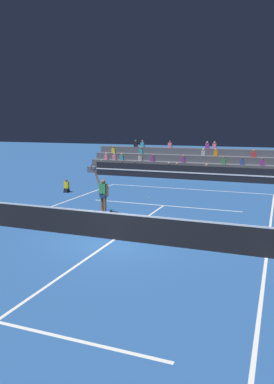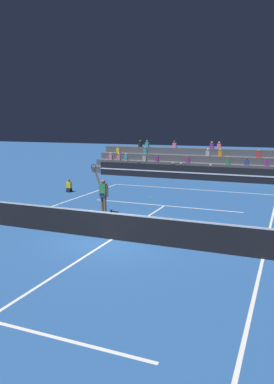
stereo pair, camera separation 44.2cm
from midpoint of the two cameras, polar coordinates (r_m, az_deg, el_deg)
ground_plane at (r=14.42m, az=-4.35°, el=-7.24°), size 120.00×120.00×0.00m
court_lines at (r=14.42m, az=-4.35°, el=-7.23°), size 11.10×23.90×0.01m
tennis_net at (r=14.26m, az=-4.38°, el=-5.16°), size 12.00×0.10×1.10m
sponsor_banner_wall at (r=29.49m, az=9.26°, el=2.86°), size 18.00×0.26×1.10m
bleacher_stand at (r=32.54m, az=10.41°, el=4.03°), size 20.85×3.80×2.83m
ball_kid_courtside at (r=24.43m, az=-11.20°, el=0.72°), size 0.30×0.36×0.84m
tennis_player at (r=18.17m, az=-5.90°, el=-0.35°), size 1.03×0.39×2.48m
tennis_ball at (r=22.06m, az=1.30°, el=-0.90°), size 0.07×0.07×0.07m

